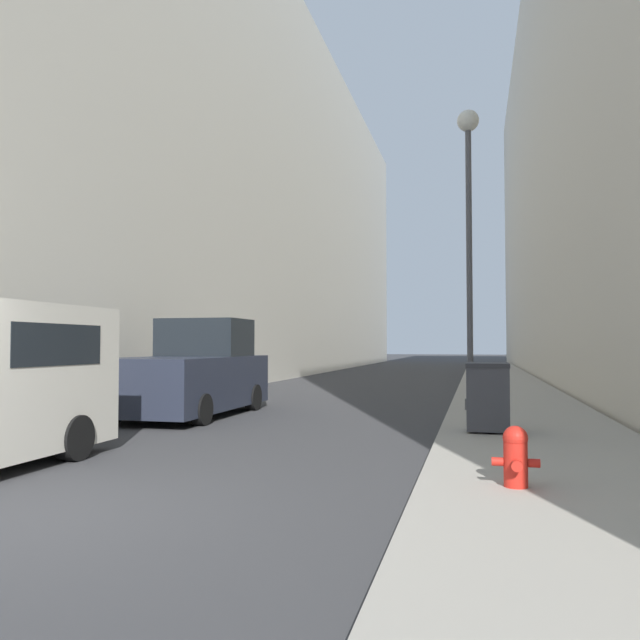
{
  "coord_description": "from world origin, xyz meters",
  "views": [
    {
      "loc": [
        4.15,
        -4.95,
        1.63
      ],
      "look_at": [
        -1.22,
        16.38,
        2.49
      ],
      "focal_mm": 35.0,
      "sensor_mm": 36.0,
      "label": 1
    }
  ],
  "objects_px": {
    "fire_hydrant": "(516,455)",
    "pickup_truck": "(192,374)",
    "trash_bin": "(488,396)",
    "lamppost": "(469,206)"
  },
  "relations": [
    {
      "from": "fire_hydrant",
      "to": "pickup_truck",
      "type": "distance_m",
      "value": 9.33
    },
    {
      "from": "trash_bin",
      "to": "pickup_truck",
      "type": "bearing_deg",
      "value": 161.09
    },
    {
      "from": "fire_hydrant",
      "to": "lamppost",
      "type": "bearing_deg",
      "value": 93.89
    },
    {
      "from": "trash_bin",
      "to": "lamppost",
      "type": "distance_m",
      "value": 5.46
    },
    {
      "from": "lamppost",
      "to": "pickup_truck",
      "type": "height_order",
      "value": "lamppost"
    },
    {
      "from": "fire_hydrant",
      "to": "pickup_truck",
      "type": "bearing_deg",
      "value": 136.53
    },
    {
      "from": "lamppost",
      "to": "fire_hydrant",
      "type": "bearing_deg",
      "value": -86.11
    },
    {
      "from": "trash_bin",
      "to": "pickup_truck",
      "type": "relative_size",
      "value": 0.24
    },
    {
      "from": "trash_bin",
      "to": "lamppost",
      "type": "bearing_deg",
      "value": 95.03
    },
    {
      "from": "fire_hydrant",
      "to": "pickup_truck",
      "type": "xyz_separation_m",
      "value": [
        -6.76,
        6.41,
        0.46
      ]
    }
  ]
}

